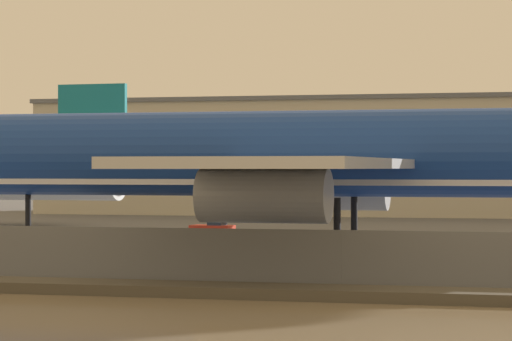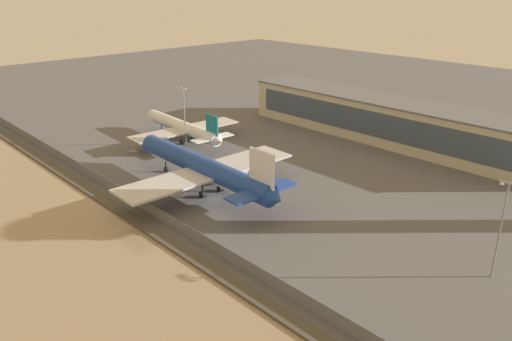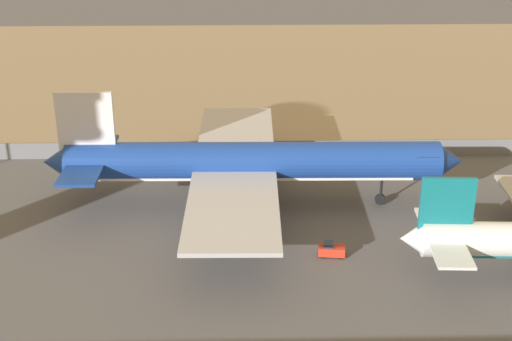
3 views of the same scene
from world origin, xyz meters
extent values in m
plane|color=#565659|center=(0.00, 0.00, 0.00)|extent=(500.00, 500.00, 0.00)
cube|color=#474238|center=(0.00, -20.50, 0.25)|extent=(320.00, 3.00, 0.50)
cube|color=slate|center=(0.00, -16.00, 1.36)|extent=(280.00, 0.08, 2.73)
cylinder|color=slate|center=(0.00, -16.00, 1.36)|extent=(0.10, 0.10, 2.73)
cylinder|color=#193D93|center=(-6.40, 1.61, 6.51)|extent=(50.63, 6.10, 5.32)
cube|color=silver|center=(-6.40, 1.61, 5.05)|extent=(43.03, 4.92, 0.96)
cube|color=#B7BABF|center=(-4.06, -10.56, 5.85)|extent=(11.50, 24.44, 0.53)
cube|color=#B7BABF|center=(-3.68, 13.70, 5.85)|extent=(11.50, 24.44, 0.53)
cylinder|color=#B7BABF|center=(-5.54, -8.60, 4.12)|extent=(7.12, 3.03, 2.92)
cylinder|color=#B7BABF|center=(-5.23, 11.79, 4.12)|extent=(7.12, 3.03, 2.92)
cylinder|color=black|center=(-24.09, 1.88, 2.30)|extent=(0.37, 0.37, 3.11)
cylinder|color=black|center=(-24.09, 1.88, 0.74)|extent=(1.50, 0.61, 1.49)
cylinder|color=black|center=(-2.90, -1.24, 2.30)|extent=(0.43, 0.43, 3.11)
cylinder|color=black|center=(-2.90, -1.24, 0.74)|extent=(1.73, 1.22, 1.71)
cylinder|color=black|center=(-2.81, 4.35, 2.30)|extent=(0.43, 0.43, 3.11)
cylinder|color=black|center=(-2.81, 4.35, 0.74)|extent=(1.73, 1.22, 1.71)
cone|color=white|center=(-23.80, 20.99, 4.97)|extent=(2.81, 3.78, 3.65)
cube|color=#14707A|center=(-27.29, 21.16, 9.02)|extent=(5.97, 0.78, 6.89)
cube|color=white|center=(-27.46, 17.67, 5.27)|extent=(4.30, 7.17, 0.32)
cube|color=white|center=(-27.11, 24.64, 5.27)|extent=(4.30, 7.17, 0.32)
cube|color=red|center=(-15.57, 16.01, 0.75)|extent=(3.37, 1.98, 1.11)
cube|color=#283847|center=(-15.18, 15.96, 1.55)|extent=(1.27, 1.41, 0.50)
cylinder|color=black|center=(-14.50, 16.56, 0.35)|extent=(0.72, 0.30, 0.70)
cylinder|color=black|center=(-14.67, 15.21, 0.35)|extent=(0.72, 0.30, 0.70)
cylinder|color=black|center=(-16.47, 16.80, 0.35)|extent=(0.72, 0.30, 0.70)
cylinder|color=black|center=(-16.64, 15.45, 0.35)|extent=(0.72, 0.30, 0.70)
cube|color=#BCB299|center=(0.43, 73.03, 6.72)|extent=(105.23, 17.73, 13.45)
cube|color=#3D4C5B|center=(0.43, 64.08, 7.40)|extent=(96.81, 0.16, 8.07)
cube|color=#5B5E63|center=(0.43, 73.03, 13.70)|extent=(105.83, 18.33, 0.50)
camera|label=1|loc=(9.84, -71.62, 5.64)|focal=85.00mm
camera|label=2|loc=(89.71, -68.92, 51.01)|focal=35.00mm
camera|label=3|loc=(-4.67, 90.94, 43.43)|focal=50.00mm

